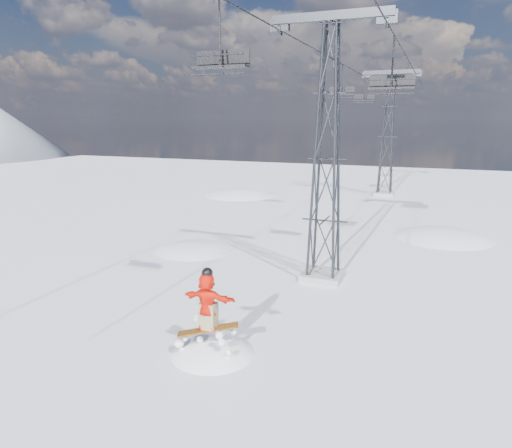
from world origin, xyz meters
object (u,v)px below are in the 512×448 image
at_px(lift_tower_near, 327,159).
at_px(lift_chair_near, 221,61).
at_px(lift_tower_far, 387,137).
at_px(snowboarder_jump, 214,398).

relative_size(lift_tower_near, lift_chair_near, 4.96).
relative_size(lift_tower_far, snowboarder_jump, 1.66).
xyz_separation_m(snowboarder_jump, lift_chair_near, (-0.59, 2.16, 10.62)).
distance_m(lift_tower_near, lift_tower_far, 25.00).
relative_size(lift_tower_far, lift_chair_near, 4.96).
bearing_deg(snowboarder_jump, lift_tower_near, 78.59).
height_order(lift_tower_near, snowboarder_jump, lift_tower_near).
xyz_separation_m(lift_tower_near, snowboarder_jump, (-1.61, -7.97, -7.09)).
bearing_deg(lift_tower_far, lift_tower_near, -90.00).
xyz_separation_m(lift_tower_near, lift_tower_far, (0.00, 25.00, 0.00)).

